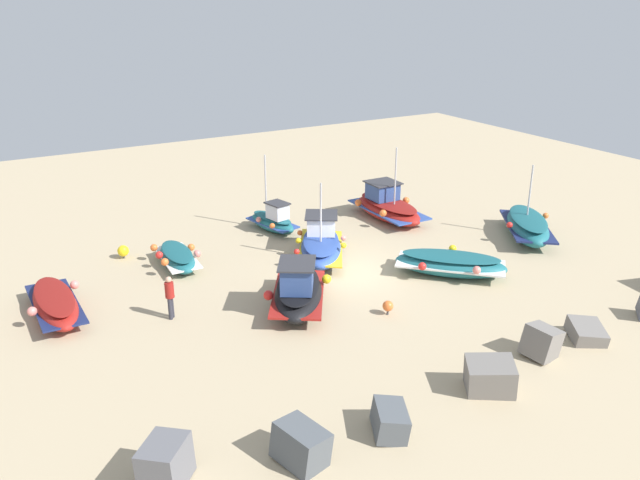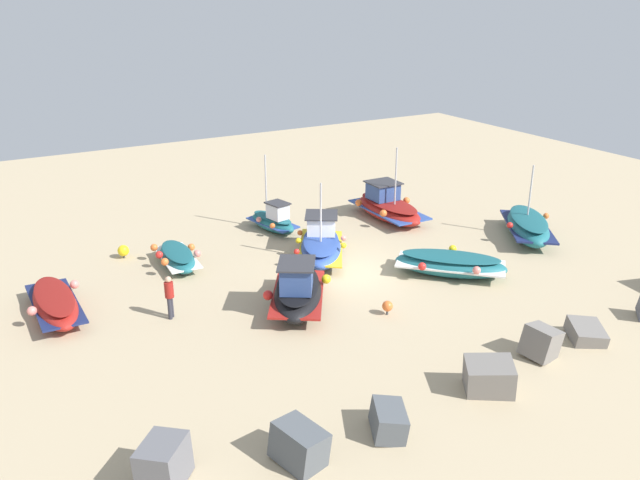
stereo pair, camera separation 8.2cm
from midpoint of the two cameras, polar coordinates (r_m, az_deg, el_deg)
ground_plane at (r=26.59m, az=2.51°, el=-3.00°), size 55.70×55.70×0.00m
fishing_boat_0 at (r=33.06m, az=6.06°, el=2.92°), size 2.57×4.79×3.79m
fishing_boat_1 at (r=31.24m, az=-4.06°, el=1.74°), size 1.68×3.16×3.69m
fishing_boat_2 at (r=23.56m, az=-1.87°, el=-4.48°), size 3.74×4.53×1.99m
fishing_boat_3 at (r=31.74m, az=17.89°, el=1.15°), size 4.12×4.79×3.47m
fishing_boat_4 at (r=24.98m, az=-22.20°, el=-5.18°), size 1.99×4.30×0.87m
fishing_boat_5 at (r=26.83m, az=11.50°, el=-2.08°), size 4.40×4.38×0.94m
fishing_boat_6 at (r=28.08m, az=0.17°, el=-0.33°), size 3.82×4.66×3.50m
fishing_boat_7 at (r=27.83m, az=-12.38°, el=-1.48°), size 1.87×3.35×0.84m
person_walking at (r=23.29m, az=-13.02°, el=-4.69°), size 0.32×0.32×1.60m
breakwater_rocks at (r=20.31m, az=15.02°, el=-10.45°), size 21.52×3.09×1.25m
mooring_buoy_0 at (r=23.31m, az=6.06°, el=-5.81°), size 0.39×0.39×0.53m
mooring_buoy_1 at (r=29.25m, az=-16.85°, el=-0.90°), size 0.49×0.49×0.59m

